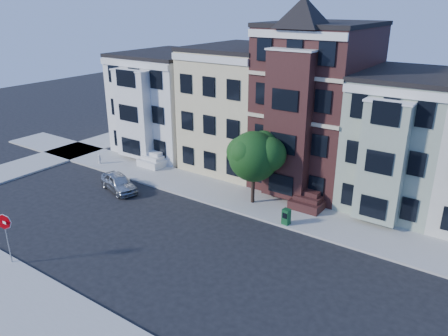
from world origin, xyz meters
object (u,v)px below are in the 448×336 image
Objects in this scene: parked_car at (119,182)px; fire_hydrant at (100,160)px; newspaper_box at (286,217)px; stop_sign at (7,235)px; street_tree at (254,160)px.

parked_car reaches higher than fire_hydrant.
newspaper_box reaches higher than fire_hydrant.
fire_hydrant is (-5.67, 2.91, -0.18)m from parked_car.
newspaper_box is at bearing -1.95° from fire_hydrant.
stop_sign reaches higher than newspaper_box.
street_tree reaches higher than newspaper_box.
stop_sign is (8.43, -13.29, 1.32)m from fire_hydrant.
newspaper_box is (3.49, -1.58, -2.72)m from street_tree.
newspaper_box is at bearing -62.76° from parked_car.
parked_car is 10.80m from stop_sign.
street_tree is 15.65m from fire_hydrant.
street_tree is 6.18× the size of newspaper_box.
parked_car reaches higher than newspaper_box.
street_tree is 1.64× the size of parked_car.
street_tree is 10.76m from parked_car.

